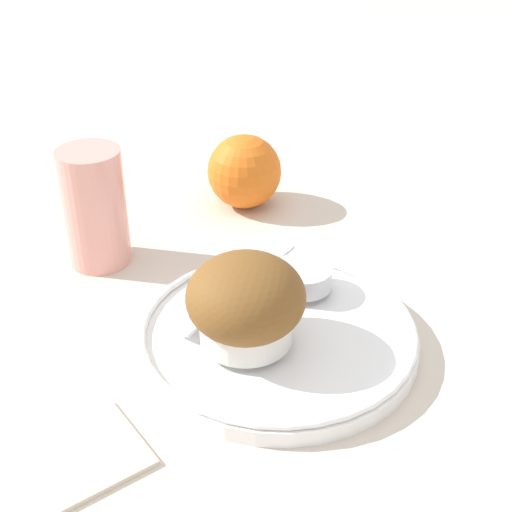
# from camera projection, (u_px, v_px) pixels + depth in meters

# --- Properties ---
(ground_plane) EXTENTS (3.00, 3.00, 0.00)m
(ground_plane) POSITION_uv_depth(u_px,v_px,m) (289.00, 332.00, 0.61)
(ground_plane) COLOR beige
(plate) EXTENTS (0.23, 0.23, 0.02)m
(plate) POSITION_uv_depth(u_px,v_px,m) (278.00, 335.00, 0.59)
(plate) COLOR white
(plate) RESTS_ON ground_plane
(muffin) EXTENTS (0.09, 0.09, 0.07)m
(muffin) POSITION_uv_depth(u_px,v_px,m) (246.00, 303.00, 0.55)
(muffin) COLOR silver
(muffin) RESTS_ON plate
(cream_ramekin) EXTENTS (0.05, 0.05, 0.02)m
(cream_ramekin) POSITION_uv_depth(u_px,v_px,m) (303.00, 276.00, 0.63)
(cream_ramekin) COLOR silver
(cream_ramekin) RESTS_ON plate
(berry_pair) EXTENTS (0.03, 0.01, 0.01)m
(berry_pair) POSITION_uv_depth(u_px,v_px,m) (259.00, 283.00, 0.62)
(berry_pair) COLOR #4C194C
(berry_pair) RESTS_ON plate
(butter_knife) EXTENTS (0.16, 0.07, 0.00)m
(butter_knife) POSITION_uv_depth(u_px,v_px,m) (239.00, 285.00, 0.63)
(butter_knife) COLOR silver
(butter_knife) RESTS_ON plate
(orange_fruit) EXTENTS (0.08, 0.08, 0.08)m
(orange_fruit) POSITION_uv_depth(u_px,v_px,m) (244.00, 171.00, 0.79)
(orange_fruit) COLOR orange
(orange_fruit) RESTS_ON ground_plane
(juice_glass) EXTENTS (0.06, 0.06, 0.12)m
(juice_glass) POSITION_uv_depth(u_px,v_px,m) (95.00, 208.00, 0.68)
(juice_glass) COLOR #E5998C
(juice_glass) RESTS_ON ground_plane
(folded_napkin) EXTENTS (0.14, 0.07, 0.01)m
(folded_napkin) POSITION_uv_depth(u_px,v_px,m) (42.00, 472.00, 0.47)
(folded_napkin) COLOR beige
(folded_napkin) RESTS_ON ground_plane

